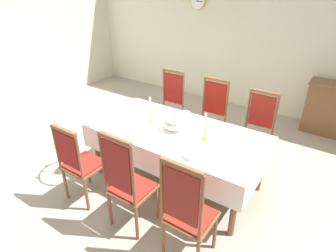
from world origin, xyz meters
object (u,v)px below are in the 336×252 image
at_px(bowl_near_left, 184,114).
at_px(chair_south_a, 79,162).
at_px(spoon_primary, 178,112).
at_px(chair_north_c, 256,130).
at_px(soup_tureen, 175,123).
at_px(chair_south_b, 127,183).
at_px(candlestick_west, 150,112).
at_px(chair_south_c, 187,212).
at_px(dining_table, 176,136).
at_px(candlestick_east, 205,129).
at_px(bowl_near_right, 192,155).
at_px(mounted_clock, 198,1).
at_px(chair_north_b, 211,117).
at_px(spoon_secondary, 202,159).
at_px(chair_north_a, 169,105).

bearing_deg(bowl_near_left, chair_south_a, -113.05).
bearing_deg(spoon_primary, chair_north_c, 40.05).
bearing_deg(soup_tureen, chair_south_b, -87.49).
bearing_deg(candlestick_west, chair_south_c, -40.10).
xyz_separation_m(dining_table, chair_north_c, (0.74, 0.95, -0.12)).
height_order(soup_tureen, candlestick_west, candlestick_west).
distance_m(candlestick_east, bowl_near_right, 0.42).
bearing_deg(mounted_clock, chair_south_c, -61.58).
relative_size(chair_south_a, spoon_primary, 6.08).
xyz_separation_m(chair_north_b, spoon_primary, (-0.29, -0.49, 0.19)).
relative_size(dining_table, spoon_secondary, 12.73).
bearing_deg(soup_tureen, chair_south_c, -51.52).
xyz_separation_m(spoon_primary, spoon_secondary, (0.84, -0.84, 0.00)).
relative_size(chair_south_b, bowl_near_left, 6.36).
height_order(chair_north_c, candlestick_west, candlestick_west).
bearing_deg(chair_north_b, candlestick_west, 66.39).
bearing_deg(chair_south_a, candlestick_east, 39.76).
bearing_deg(spoon_primary, candlestick_west, -91.02).
height_order(chair_south_b, spoon_secondary, chair_south_b).
xyz_separation_m(candlestick_east, spoon_secondary, (0.17, -0.38, -0.13)).
height_order(candlestick_west, spoon_secondary, candlestick_west).
distance_m(candlestick_east, mounted_clock, 3.58).
distance_m(chair_south_a, chair_south_c, 1.48).
xyz_separation_m(dining_table, spoon_secondary, (0.57, -0.38, 0.08)).
relative_size(dining_table, chair_north_c, 1.97).
distance_m(dining_table, chair_north_c, 1.21).
bearing_deg(chair_south_c, spoon_primary, 125.25).
bearing_deg(bowl_near_left, chair_north_a, 139.10).
height_order(dining_table, chair_south_b, chair_south_b).
height_order(bowl_near_left, bowl_near_right, bowl_near_right).
bearing_deg(chair_north_b, chair_south_c, 110.59).
height_order(dining_table, chair_north_a, chair_north_a).
distance_m(chair_south_a, candlestick_west, 1.07).
bearing_deg(chair_north_c, bowl_near_right, 78.36).
relative_size(chair_north_a, chair_north_c, 1.04).
relative_size(chair_north_a, bowl_near_left, 6.14).
distance_m(chair_south_b, spoon_primary, 1.47).
distance_m(dining_table, candlestick_west, 0.46).
xyz_separation_m(soup_tureen, bowl_near_right, (0.48, -0.40, -0.08)).
relative_size(candlestick_east, bowl_near_right, 1.93).
height_order(chair_north_a, candlestick_east, chair_north_a).
bearing_deg(chair_north_b, chair_north_c, 179.78).
bearing_deg(chair_north_b, chair_south_b, 90.00).
bearing_deg(chair_north_b, soup_tureen, 87.48).
bearing_deg(soup_tureen, chair_north_c, 51.40).
height_order(soup_tureen, spoon_primary, soup_tureen).
bearing_deg(chair_north_a, bowl_near_left, 139.10).
relative_size(chair_south_c, candlestick_west, 3.28).
bearing_deg(chair_south_a, bowl_near_left, 66.95).
relative_size(candlestick_west, bowl_near_left, 1.91).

